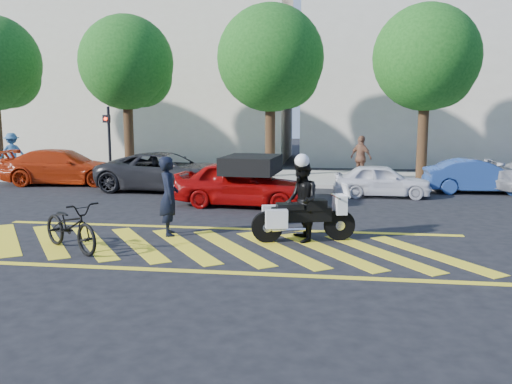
# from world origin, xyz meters

# --- Properties ---
(ground) EXTENTS (90.00, 90.00, 0.00)m
(ground) POSITION_xyz_m (0.00, 0.00, 0.00)
(ground) COLOR black
(ground) RESTS_ON ground
(sidewalk) EXTENTS (60.00, 5.00, 0.15)m
(sidewalk) POSITION_xyz_m (0.00, 12.00, 0.07)
(sidewalk) COLOR #9E998E
(sidewalk) RESTS_ON ground
(crosswalk) EXTENTS (12.33, 4.00, 0.01)m
(crosswalk) POSITION_xyz_m (-0.04, 0.00, 0.00)
(crosswalk) COLOR yellow
(crosswalk) RESTS_ON ground
(building_left) EXTENTS (16.00, 8.00, 10.00)m
(building_left) POSITION_xyz_m (-8.00, 21.00, 5.00)
(building_left) COLOR beige
(building_left) RESTS_ON ground
(building_right) EXTENTS (16.00, 8.00, 11.00)m
(building_right) POSITION_xyz_m (9.00, 21.00, 5.50)
(building_right) COLOR beige
(building_right) RESTS_ON ground
(tree_left) EXTENTS (4.20, 4.20, 7.26)m
(tree_left) POSITION_xyz_m (-6.37, 12.06, 4.99)
(tree_left) COLOR black
(tree_left) RESTS_ON ground
(tree_center) EXTENTS (4.60, 4.60, 7.56)m
(tree_center) POSITION_xyz_m (0.13, 12.06, 5.10)
(tree_center) COLOR black
(tree_center) RESTS_ON ground
(tree_right) EXTENTS (4.40, 4.40, 7.41)m
(tree_right) POSITION_xyz_m (6.63, 12.06, 5.05)
(tree_right) COLOR black
(tree_right) RESTS_ON ground
(signal_pole) EXTENTS (0.28, 0.43, 3.20)m
(signal_pole) POSITION_xyz_m (-6.50, 9.74, 1.92)
(signal_pole) COLOR black
(signal_pole) RESTS_ON ground
(officer_bike) EXTENTS (0.68, 0.83, 1.96)m
(officer_bike) POSITION_xyz_m (-1.24, 0.99, 0.98)
(officer_bike) COLOR black
(officer_bike) RESTS_ON ground
(bicycle) EXTENTS (2.16, 1.83, 1.12)m
(bicycle) POSITION_xyz_m (-2.97, -0.74, 0.56)
(bicycle) COLOR black
(bicycle) RESTS_ON ground
(police_motorcycle) EXTENTS (2.44, 1.11, 1.10)m
(police_motorcycle) POSITION_xyz_m (2.05, 0.81, 0.60)
(police_motorcycle) COLOR black
(police_motorcycle) RESTS_ON ground
(officer_moto) EXTENTS (0.94, 1.09, 1.92)m
(officer_moto) POSITION_xyz_m (2.03, 0.82, 0.96)
(officer_moto) COLOR black
(officer_moto) RESTS_ON ground
(red_convertible) EXTENTS (4.46, 2.11, 1.47)m
(red_convertible) POSITION_xyz_m (-0.12, 5.23, 0.74)
(red_convertible) COLOR #8F0706
(red_convertible) RESTS_ON ground
(parked_left) EXTENTS (5.19, 2.62, 1.45)m
(parked_left) POSITION_xyz_m (-8.27, 9.20, 0.72)
(parked_left) COLOR #AA270A
(parked_left) RESTS_ON ground
(parked_mid_left) EXTENTS (5.44, 2.80, 1.47)m
(parked_mid_left) POSITION_xyz_m (-3.51, 8.08, 0.73)
(parked_mid_left) COLOR black
(parked_mid_left) RESTS_ON ground
(parked_mid_right) EXTENTS (3.42, 1.39, 1.17)m
(parked_mid_right) POSITION_xyz_m (4.50, 7.80, 0.58)
(parked_mid_right) COLOR silver
(parked_mid_right) RESTS_ON ground
(parked_right) EXTENTS (3.87, 1.49, 1.26)m
(parked_right) POSITION_xyz_m (8.11, 9.20, 0.63)
(parked_right) COLOR navy
(parked_right) RESTS_ON ground
(pedestrian_left) EXTENTS (1.37, 1.16, 1.84)m
(pedestrian_left) POSITION_xyz_m (-12.10, 11.66, 1.07)
(pedestrian_left) COLOR #335F8D
(pedestrian_left) RESTS_ON sidewalk
(pedestrian_right) EXTENTS (1.10, 1.08, 1.86)m
(pedestrian_right) POSITION_xyz_m (3.92, 11.20, 1.08)
(pedestrian_right) COLOR brown
(pedestrian_right) RESTS_ON sidewalk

